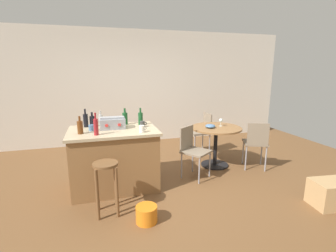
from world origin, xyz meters
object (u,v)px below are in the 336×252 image
bottle_6 (101,120)px  folding_chair_left (193,148)px  wooden_stool (106,178)px  dining_table (216,137)px  toolbox (112,123)px  cardboard_box (330,194)px  cup_2 (142,129)px  plastic_bucket (147,214)px  bottle_5 (96,127)px  kitchen_island (115,158)px  folding_chair_near (256,141)px  cup_0 (92,128)px  bottle_2 (80,127)px  bottle_0 (86,120)px  bottle_4 (92,121)px  serving_bowl (210,126)px  cup_1 (142,124)px  bottle_3 (141,118)px  wine_glass (221,121)px  bottle_1 (125,118)px

bottle_6 → folding_chair_left: bearing=-11.6°
wooden_stool → dining_table: size_ratio=0.73×
toolbox → cardboard_box: bearing=-27.9°
dining_table → cup_2: cup_2 is taller
folding_chair_left → plastic_bucket: 1.51m
cardboard_box → bottle_5: bearing=159.4°
kitchen_island → cup_2: bearing=-36.4°
folding_chair_near → folding_chair_left: folding_chair_near is taller
folding_chair_near → cup_0: cup_0 is taller
wooden_stool → bottle_2: (-0.30, 0.60, 0.53)m
kitchen_island → bottle_5: (-0.24, -0.26, 0.57)m
bottle_0 → bottle_5: size_ratio=0.92×
folding_chair_left → bottle_0: size_ratio=3.03×
bottle_2 → folding_chair_left: bearing=4.8°
bottle_0 → bottle_4: 0.10m
folding_chair_left → cup_0: (-1.57, 0.00, 0.45)m
plastic_bucket → bottle_2: bearing=128.5°
bottle_5 → serving_bowl: 2.08m
cup_1 → folding_chair_left: bearing=-2.0°
dining_table → cup_0: bearing=-171.0°
folding_chair_near → bottle_0: size_ratio=3.11×
cup_1 → cup_2: size_ratio=0.99×
dining_table → bottle_5: (-2.11, -0.63, 0.46)m
bottle_0 → cardboard_box: bearing=-28.1°
bottle_2 → cardboard_box: (3.13, -1.23, -0.83)m
bottle_5 → cup_0: size_ratio=2.62×
kitchen_island → folding_chair_left: kitchen_island is taller
wooden_stool → dining_table: dining_table is taller
kitchen_island → bottle_3: size_ratio=4.72×
dining_table → bottle_3: (-1.42, -0.16, 0.45)m
bottle_5 → folding_chair_left: bearing=10.5°
folding_chair_near → wine_glass: size_ratio=6.10×
bottle_4 → plastic_bucket: (0.57, -1.34, -0.89)m
folding_chair_near → cardboard_box: (0.20, -1.37, -0.35)m
cup_0 → bottle_4: bearing=88.2°
cup_0 → serving_bowl: cup_0 is taller
wooden_stool → bottle_2: 0.85m
bottle_1 → bottle_2: bottle_1 is taller
dining_table → bottle_0: size_ratio=3.28×
bottle_1 → bottle_6: bearing=178.7°
cup_0 → cardboard_box: (2.99, -1.38, -0.78)m
bottle_2 → bottle_3: bearing=20.4°
toolbox → bottle_5: size_ratio=1.20×
bottle_2 → wine_glass: size_ratio=1.72×
toolbox → bottle_5: 0.41m
kitchen_island → cup_0: (-0.30, 0.02, 0.49)m
bottle_2 → serving_bowl: (2.19, 0.47, -0.23)m
folding_chair_near → bottle_5: bottle_5 is taller
bottle_6 → serving_bowl: 1.92m
bottle_1 → bottle_6: (-0.38, 0.01, -0.01)m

